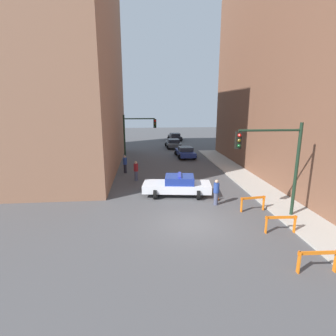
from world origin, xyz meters
The scene contains 16 objects.
ground_plane centered at (0.00, 0.00, 0.00)m, with size 120.00×120.00×0.00m, color #4C4C4F.
sidewalk_right centered at (6.20, 0.00, 0.06)m, with size 2.40×44.00×0.12m.
building_corner_left centered at (-12.00, 14.00, 9.52)m, with size 14.00×20.00×19.04m.
traffic_light_near centered at (4.73, 0.41, 3.53)m, with size 3.64×0.35×5.20m.
traffic_light_far centered at (-3.30, 14.84, 3.40)m, with size 3.44×0.35×5.20m.
police_car centered at (-0.12, 4.64, 0.72)m, with size 4.90×2.76×1.52m.
parked_car_near centered at (2.56, 17.96, 0.67)m, with size 2.37×4.36×1.31m.
parked_car_mid centered at (1.93, 25.18, 0.67)m, with size 2.32×4.33×1.31m.
parked_car_far centered at (3.13, 33.25, 0.67)m, with size 2.46×4.41×1.31m.
pedestrian_crossing centered at (-3.10, 8.57, 0.86)m, with size 0.37×0.37×1.66m.
pedestrian_corner centered at (-4.18, 11.18, 0.86)m, with size 0.51×0.51×1.66m.
pedestrian_sidewalk centered at (2.08, 2.56, 0.86)m, with size 0.44×0.44×1.66m.
barrier_front centered at (4.02, -4.58, 0.62)m, with size 1.60×0.22×0.90m.
barrier_mid centered at (4.25, -1.42, 0.62)m, with size 1.60×0.23×0.90m.
barrier_back centered at (4.00, 1.38, 0.62)m, with size 1.60×0.32×0.90m.
traffic_cone centered at (2.38, 3.36, 0.32)m, with size 0.36×0.36×0.66m.
Camera 1 is at (-2.42, -12.78, 6.24)m, focal length 28.00 mm.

